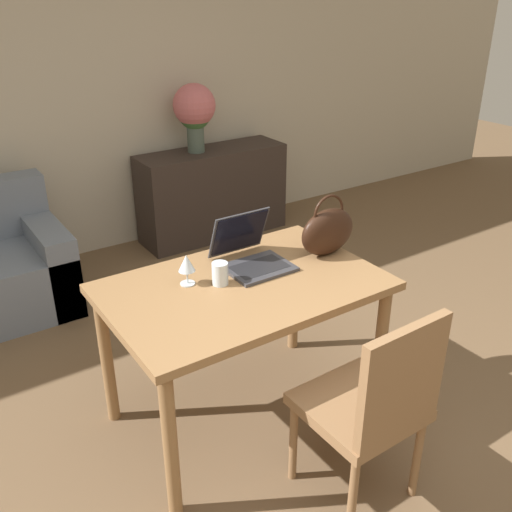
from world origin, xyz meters
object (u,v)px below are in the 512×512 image
(wine_glass, at_px, (187,264))
(drinking_glass, at_px, (220,274))
(chair, at_px, (374,402))
(laptop, at_px, (249,251))
(flower_vase, at_px, (194,110))
(handbag, at_px, (328,231))

(wine_glass, bearing_deg, drinking_glass, -33.10)
(chair, xyz_separation_m, laptop, (-0.00, 0.89, 0.31))
(flower_vase, bearing_deg, handbag, -100.49)
(chair, distance_m, drinking_glass, 0.87)
(laptop, relative_size, drinking_glass, 3.28)
(chair, xyz_separation_m, handbag, (0.38, 0.76, 0.37))
(drinking_glass, relative_size, flower_vase, 0.19)
(laptop, relative_size, flower_vase, 0.64)
(chair, height_order, laptop, laptop)
(handbag, bearing_deg, chair, -116.59)
(drinking_glass, xyz_separation_m, flower_vase, (1.00, 2.07, 0.28))
(drinking_glass, bearing_deg, wine_glass, 146.90)
(chair, bearing_deg, wine_glass, 111.34)
(chair, bearing_deg, drinking_glass, 105.39)
(laptop, distance_m, wine_glass, 0.36)
(handbag, xyz_separation_m, flower_vase, (0.39, 2.10, 0.20))
(drinking_glass, height_order, flower_vase, flower_vase)
(chair, bearing_deg, laptop, 89.14)
(laptop, bearing_deg, chair, -89.91)
(drinking_glass, bearing_deg, laptop, 24.61)
(chair, height_order, drinking_glass, chair)
(wine_glass, bearing_deg, handbag, -8.24)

